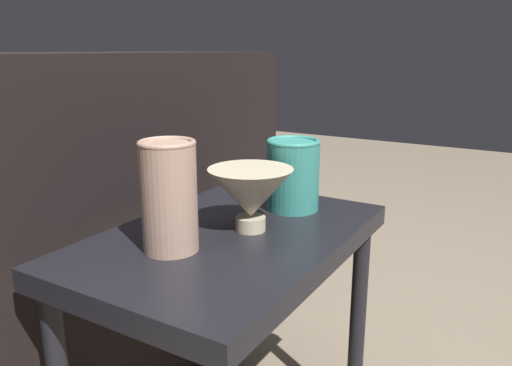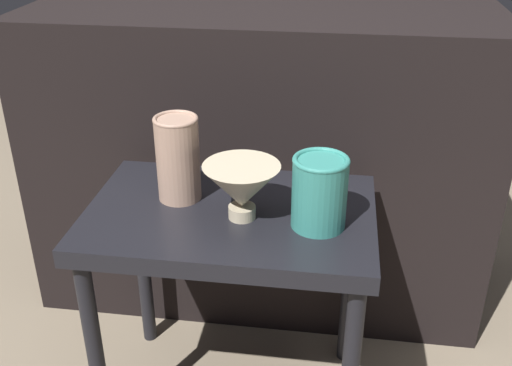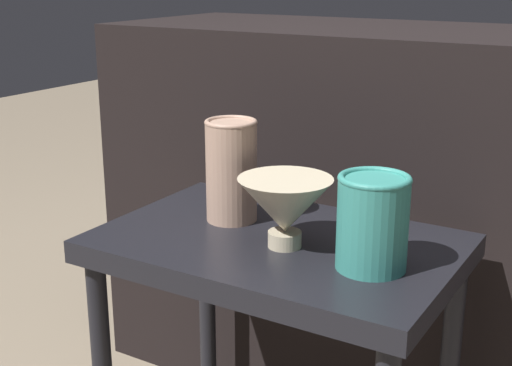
{
  "view_description": "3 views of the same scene",
  "coord_description": "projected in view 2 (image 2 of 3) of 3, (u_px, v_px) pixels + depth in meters",
  "views": [
    {
      "loc": [
        -0.72,
        -0.49,
        0.87
      ],
      "look_at": [
        0.02,
        -0.05,
        0.63
      ],
      "focal_mm": 35.0,
      "sensor_mm": 36.0,
      "label": 1
    },
    {
      "loc": [
        0.21,
        -1.09,
        1.17
      ],
      "look_at": [
        0.06,
        -0.05,
        0.63
      ],
      "focal_mm": 42.0,
      "sensor_mm": 36.0,
      "label": 2
    },
    {
      "loc": [
        0.56,
        -1.01,
        0.99
      ],
      "look_at": [
        -0.01,
        -0.06,
        0.65
      ],
      "focal_mm": 50.0,
      "sensor_mm": 36.0,
      "label": 3
    }
  ],
  "objects": [
    {
      "name": "table",
      "position": [
        231.0,
        239.0,
        1.31
      ],
      "size": [
        0.61,
        0.41,
        0.53
      ],
      "color": "black",
      "rests_on": "ground_plane"
    },
    {
      "name": "couch_backdrop",
      "position": [
        261.0,
        157.0,
        1.76
      ],
      "size": [
        1.26,
        0.5,
        0.86
      ],
      "color": "black",
      "rests_on": "ground_plane"
    },
    {
      "name": "bowl",
      "position": [
        242.0,
        187.0,
        1.21
      ],
      "size": [
        0.16,
        0.16,
        0.12
      ],
      "color": "#C1B293",
      "rests_on": "table"
    },
    {
      "name": "vase_textured_left",
      "position": [
        178.0,
        157.0,
        1.28
      ],
      "size": [
        0.1,
        0.1,
        0.19
      ],
      "color": "tan",
      "rests_on": "table"
    },
    {
      "name": "vase_colorful_right",
      "position": [
        320.0,
        191.0,
        1.18
      ],
      "size": [
        0.11,
        0.11,
        0.15
      ],
      "color": "teal",
      "rests_on": "table"
    }
  ]
}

